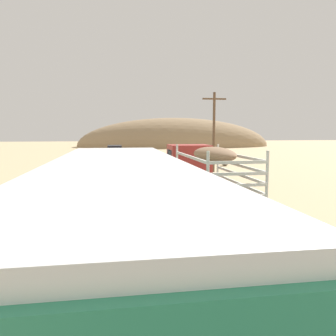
{
  "coord_description": "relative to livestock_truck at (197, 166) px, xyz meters",
  "views": [
    {
      "loc": [
        -2.4,
        -5.01,
        3.79
      ],
      "look_at": [
        0.0,
        10.0,
        2.09
      ],
      "focal_mm": 35.57,
      "sensor_mm": 36.0,
      "label": 1
    }
  ],
  "objects": [
    {
      "name": "power_pole_mid",
      "position": [
        4.4,
        11.32,
        2.14
      ],
      "size": [
        2.2,
        0.24,
        7.29
      ],
      "color": "brown",
      "rests_on": "ground"
    },
    {
      "name": "boulder_near_shoulder",
      "position": [
        7.26,
        16.45,
        -1.44
      ],
      "size": [
        0.81,
        0.88,
        0.69
      ],
      "primitive_type": "ellipsoid",
      "color": "#756656",
      "rests_on": "ground"
    },
    {
      "name": "distant_hill",
      "position": [
        10.18,
        63.47,
        -1.79
      ],
      "size": [
        47.7,
        24.44,
        14.01
      ],
      "primitive_type": "ellipsoid",
      "color": "#997C5A",
      "rests_on": "ground"
    },
    {
      "name": "livestock_truck",
      "position": [
        0.0,
        0.0,
        0.0
      ],
      "size": [
        2.53,
        9.7,
        3.02
      ],
      "color": "#B2332D",
      "rests_on": "road_surface"
    },
    {
      "name": "car_far",
      "position": [
        -4.67,
        24.85,
        -0.7
      ],
      "size": [
        1.9,
        4.62,
        1.93
      ],
      "color": "black",
      "rests_on": "road_surface"
    },
    {
      "name": "bus",
      "position": [
        -4.59,
        -12.09,
        -0.04
      ],
      "size": [
        2.54,
        10.0,
        3.21
      ],
      "color": "#2D8C66",
      "rests_on": "road_surface"
    }
  ]
}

